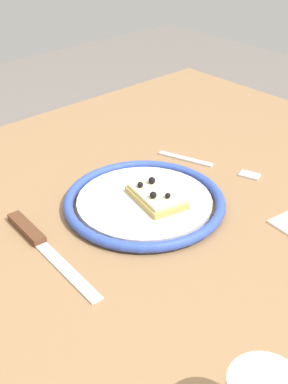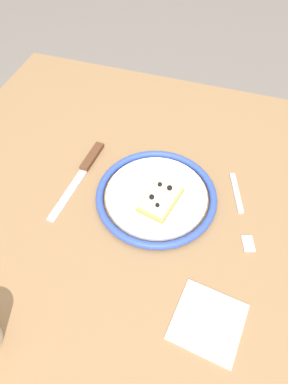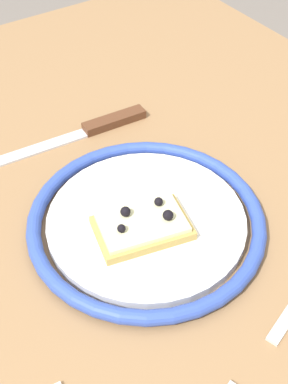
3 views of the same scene
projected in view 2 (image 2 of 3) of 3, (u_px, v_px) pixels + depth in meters
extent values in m
plane|color=slate|center=(152.00, 316.00, 1.32)|extent=(6.00, 6.00, 0.00)
cube|color=#936D47|center=(159.00, 212.00, 0.75)|extent=(1.11, 0.93, 0.03)
cylinder|color=#4C4742|center=(65.00, 152.00, 1.37)|extent=(0.05, 0.05, 0.70)
cylinder|color=white|center=(156.00, 196.00, 0.75)|extent=(0.22, 0.22, 0.01)
torus|color=#334FB2|center=(156.00, 195.00, 0.75)|extent=(0.27, 0.27, 0.02)
cube|color=tan|center=(159.00, 199.00, 0.73)|extent=(0.08, 0.11, 0.01)
cube|color=beige|center=(159.00, 197.00, 0.72)|extent=(0.07, 0.10, 0.01)
sphere|color=black|center=(160.00, 184.00, 0.73)|extent=(0.01, 0.01, 0.01)
sphere|color=black|center=(152.00, 197.00, 0.71)|extent=(0.01, 0.01, 0.01)
sphere|color=black|center=(158.00, 205.00, 0.70)|extent=(0.01, 0.01, 0.01)
sphere|color=black|center=(170.00, 188.00, 0.73)|extent=(0.01, 0.01, 0.01)
cube|color=silver|center=(68.00, 195.00, 0.76)|extent=(0.03, 0.15, 0.00)
cube|color=#59331E|center=(92.00, 156.00, 0.82)|extent=(0.03, 0.09, 0.01)
cube|color=silver|center=(237.00, 193.00, 0.76)|extent=(0.05, 0.11, 0.00)
cube|color=silver|center=(248.00, 244.00, 0.68)|extent=(0.03, 0.04, 0.00)
cube|color=white|center=(208.00, 322.00, 0.59)|extent=(0.13, 0.13, 0.00)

